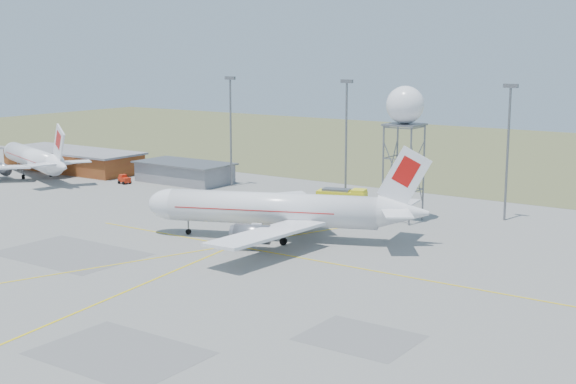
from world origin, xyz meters
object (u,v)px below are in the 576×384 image
Objects in this scene: baggage_tug at (124,180)px; airliner_main at (277,210)px; radar_tower at (404,146)px; fire_truck at (343,199)px; airliner_far at (34,159)px.

airliner_main is at bearing -13.77° from baggage_tug.
fire_truck is at bearing 164.81° from radar_tower.
baggage_tug is at bearing 169.59° from fire_truck.
baggage_tug is at bearing -179.52° from radar_tower.
airliner_main is at bearing -96.02° from fire_truck.
radar_tower reaches higher than fire_truck.
fire_truck is at bearing -103.12° from airliner_main.
radar_tower is (8.62, 20.26, 7.28)m from airliner_main.
airliner_far is (-71.16, 15.22, -0.41)m from airliner_main.
radar_tower is 59.90m from baggage_tug.
airliner_main is 23.19m from radar_tower.
airliner_far reaches higher than fire_truck.
airliner_far is 80.31m from radar_tower.
airliner_far is 21.55m from baggage_tug.
airliner_main is 24.07m from fire_truck.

